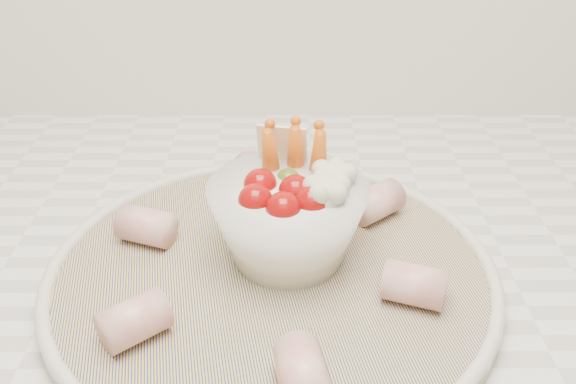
{
  "coord_description": "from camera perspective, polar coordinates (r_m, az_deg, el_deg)",
  "views": [
    {
      "loc": [
        -0.09,
        0.96,
        1.27
      ],
      "look_at": [
        -0.08,
        1.41,
        1.0
      ],
      "focal_mm": 40.0,
      "sensor_mm": 36.0,
      "label": 1
    }
  ],
  "objects": [
    {
      "name": "serving_platter",
      "position": [
        0.55,
        -1.46,
        -7.2
      ],
      "size": [
        0.45,
        0.45,
        0.02
      ],
      "color": "navy",
      "rests_on": "kitchen_counter"
    },
    {
      "name": "veggie_bowl",
      "position": [
        0.54,
        0.16,
        -2.15
      ],
      "size": [
        0.14,
        0.14,
        0.11
      ],
      "color": "white",
      "rests_on": "serving_platter"
    },
    {
      "name": "cured_meat_rolls",
      "position": [
        0.54,
        -1.48,
        -5.49
      ],
      "size": [
        0.28,
        0.32,
        0.03
      ],
      "color": "#C0585B",
      "rests_on": "serving_platter"
    }
  ]
}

